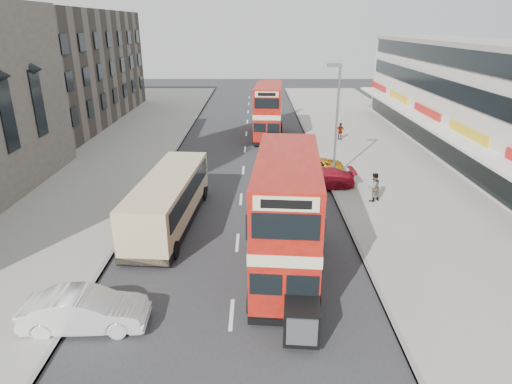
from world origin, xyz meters
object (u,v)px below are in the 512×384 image
(street_lamp, at_px, (336,113))
(pedestrian_far, at_px, (340,131))
(car_right_a, at_px, (319,179))
(coach, at_px, (169,199))
(car_right_b, at_px, (314,166))
(car_left_front, at_px, (85,310))
(pedestrian_near, at_px, (374,187))
(cyclist, at_px, (297,157))
(bus_main, at_px, (287,217))
(bus_second, at_px, (269,111))

(street_lamp, relative_size, pedestrian_far, 5.08)
(car_right_a, xyz_separation_m, pedestrian_far, (3.76, 13.02, 0.26))
(coach, xyz_separation_m, car_right_b, (9.17, 8.89, -0.96))
(street_lamp, distance_m, coach, 13.35)
(coach, distance_m, car_right_a, 10.87)
(coach, distance_m, car_left_front, 9.14)
(pedestrian_near, bearing_deg, cyclist, -88.78)
(coach, xyz_separation_m, cyclist, (8.06, 10.62, -0.76))
(car_right_b, relative_size, pedestrian_near, 2.28)
(coach, bearing_deg, street_lamp, 41.22)
(street_lamp, xyz_separation_m, car_left_front, (-11.84, -16.74, -4.04))
(street_lamp, distance_m, bus_main, 13.74)
(bus_second, relative_size, car_left_front, 2.04)
(street_lamp, relative_size, cyclist, 3.58)
(car_left_front, bearing_deg, bus_second, -16.99)
(street_lamp, height_order, bus_second, street_lamp)
(car_right_a, xyz_separation_m, car_right_b, (0.03, 3.08, -0.10))
(bus_second, xyz_separation_m, car_left_front, (-7.54, -29.10, -1.89))
(street_lamp, relative_size, car_right_a, 1.71)
(bus_main, distance_m, cyclist, 16.01)
(street_lamp, xyz_separation_m, pedestrian_far, (2.54, 11.07, -3.84))
(car_right_a, relative_size, pedestrian_near, 2.56)
(coach, relative_size, car_right_a, 2.12)
(bus_second, distance_m, car_right_b, 11.83)
(street_lamp, height_order, pedestrian_near, street_lamp)
(coach, relative_size, car_left_front, 2.23)
(bus_main, relative_size, pedestrian_near, 5.23)
(car_right_b, bearing_deg, bus_main, -9.40)
(car_right_b, relative_size, pedestrian_far, 2.64)
(bus_main, relative_size, pedestrian_far, 6.08)
(bus_second, xyz_separation_m, car_right_b, (3.11, -11.23, -2.05))
(bus_second, bearing_deg, coach, 77.35)
(coach, bearing_deg, car_left_front, -94.94)
(bus_main, bearing_deg, street_lamp, -103.49)
(bus_second, distance_m, car_left_front, 30.12)
(street_lamp, distance_m, pedestrian_near, 6.19)
(car_right_b, relative_size, cyclist, 1.86)
(coach, distance_m, cyclist, 13.36)
(cyclist, bearing_deg, bus_main, -96.95)
(car_left_front, distance_m, pedestrian_near, 18.24)
(coach, distance_m, car_right_b, 12.81)
(pedestrian_near, bearing_deg, car_left_front, 14.22)
(bus_second, height_order, car_left_front, bus_second)
(bus_main, xyz_separation_m, bus_second, (-0.06, 25.27, -0.14))
(coach, bearing_deg, bus_second, 77.63)
(street_lamp, bearing_deg, pedestrian_far, 77.08)
(cyclist, bearing_deg, car_left_front, -115.90)
(street_lamp, height_order, car_right_a, street_lamp)
(car_left_front, bearing_deg, car_right_a, -38.15)
(car_right_b, bearing_deg, car_left_front, -27.93)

